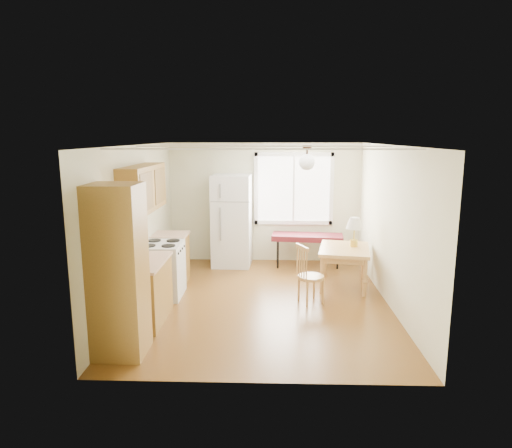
{
  "coord_description": "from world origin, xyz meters",
  "views": [
    {
      "loc": [
        0.12,
        -7.03,
        2.64
      ],
      "look_at": [
        -0.13,
        0.65,
        1.15
      ],
      "focal_mm": 32.0,
      "sensor_mm": 36.0,
      "label": 1
    }
  ],
  "objects_px": {
    "bench": "(307,238)",
    "dining_table": "(344,253)",
    "refrigerator": "(232,220)",
    "chair": "(306,271)"
  },
  "relations": [
    {
      "from": "refrigerator",
      "to": "dining_table",
      "type": "xyz_separation_m",
      "value": [
        2.1,
        -1.31,
        -0.33
      ]
    },
    {
      "from": "bench",
      "to": "dining_table",
      "type": "xyz_separation_m",
      "value": [
        0.55,
        -1.27,
        0.01
      ]
    },
    {
      "from": "bench",
      "to": "dining_table",
      "type": "bearing_deg",
      "value": -60.76
    },
    {
      "from": "refrigerator",
      "to": "chair",
      "type": "xyz_separation_m",
      "value": [
        1.36,
        -2.2,
        -0.39
      ]
    },
    {
      "from": "dining_table",
      "to": "refrigerator",
      "type": "bearing_deg",
      "value": 157.75
    },
    {
      "from": "refrigerator",
      "to": "bench",
      "type": "xyz_separation_m",
      "value": [
        1.54,
        -0.04,
        -0.34
      ]
    },
    {
      "from": "refrigerator",
      "to": "bench",
      "type": "distance_m",
      "value": 1.58
    },
    {
      "from": "chair",
      "to": "refrigerator",
      "type": "bearing_deg",
      "value": 97.35
    },
    {
      "from": "bench",
      "to": "chair",
      "type": "distance_m",
      "value": 2.16
    },
    {
      "from": "dining_table",
      "to": "chair",
      "type": "bearing_deg",
      "value": -119.99
    }
  ]
}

